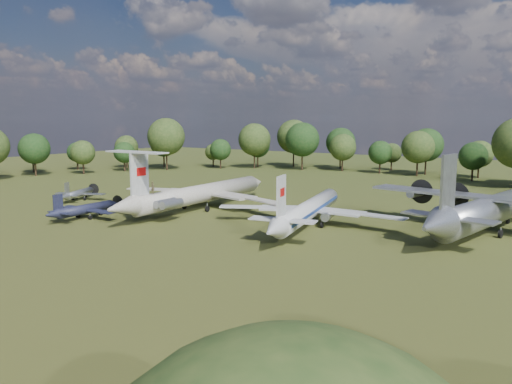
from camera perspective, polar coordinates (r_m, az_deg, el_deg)
The scene contains 7 objects.
ground at distance 85.94m, azimuth -5.97°, elevation -2.55°, with size 300.00×300.00×0.00m, color #264115.
il62_airliner at distance 90.71m, azimuth -6.23°, elevation -0.56°, with size 34.72×45.13×4.43m, color #B9B9B4, non-canonical shape.
tu104_jet at distance 76.64m, azimuth 6.05°, elevation -2.42°, with size 29.03×38.71×3.87m, color white, non-canonical shape.
an12_transport at distance 77.81m, azimuth 24.75°, elevation -2.49°, with size 35.50×39.67×5.22m, color #9C9EA3, non-canonical shape.
small_prop_west at distance 86.45m, azimuth -18.92°, elevation -2.11°, with size 11.67×15.92×2.33m, color black, non-canonical shape.
small_prop_northwest at distance 106.42m, azimuth -19.56°, elevation -0.32°, with size 10.22×13.93×2.04m, color #A3A5AB, non-canonical shape.
person_on_il62 at distance 81.05m, azimuth -11.73°, elevation 0.50°, with size 0.69×0.45×1.89m, color olive.
Camera 1 is at (53.43, -65.31, 16.28)m, focal length 35.00 mm.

